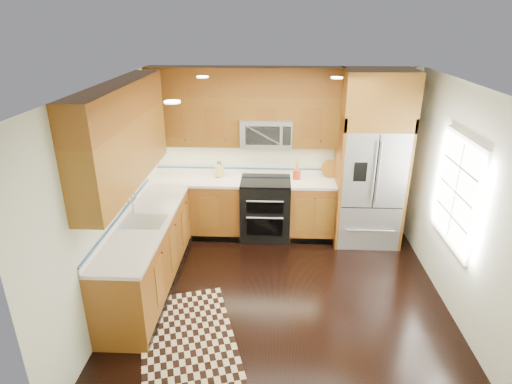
{
  "coord_description": "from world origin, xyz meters",
  "views": [
    {
      "loc": [
        -0.12,
        -4.42,
        3.27
      ],
      "look_at": [
        -0.35,
        0.6,
        1.19
      ],
      "focal_mm": 30.0,
      "sensor_mm": 36.0,
      "label": 1
    }
  ],
  "objects_px": {
    "refrigerator": "(371,160)",
    "rug": "(188,338)",
    "utensil_crock": "(297,172)",
    "knife_block": "(219,170)",
    "range": "(265,209)"
  },
  "relations": [
    {
      "from": "refrigerator",
      "to": "rug",
      "type": "relative_size",
      "value": 1.58
    },
    {
      "from": "rug",
      "to": "refrigerator",
      "type": "bearing_deg",
      "value": 28.72
    },
    {
      "from": "rug",
      "to": "utensil_crock",
      "type": "relative_size",
      "value": 5.07
    },
    {
      "from": "refrigerator",
      "to": "knife_block",
      "type": "distance_m",
      "value": 2.3
    },
    {
      "from": "refrigerator",
      "to": "utensil_crock",
      "type": "height_order",
      "value": "refrigerator"
    },
    {
      "from": "refrigerator",
      "to": "knife_block",
      "type": "height_order",
      "value": "refrigerator"
    },
    {
      "from": "range",
      "to": "refrigerator",
      "type": "bearing_deg",
      "value": -1.4
    },
    {
      "from": "rug",
      "to": "utensil_crock",
      "type": "distance_m",
      "value": 2.99
    },
    {
      "from": "range",
      "to": "utensil_crock",
      "type": "xyz_separation_m",
      "value": [
        0.47,
        0.08,
        0.58
      ]
    },
    {
      "from": "knife_block",
      "to": "utensil_crock",
      "type": "height_order",
      "value": "utensil_crock"
    },
    {
      "from": "range",
      "to": "knife_block",
      "type": "bearing_deg",
      "value": 168.07
    },
    {
      "from": "knife_block",
      "to": "utensil_crock",
      "type": "relative_size",
      "value": 0.76
    },
    {
      "from": "rug",
      "to": "utensil_crock",
      "type": "height_order",
      "value": "utensil_crock"
    },
    {
      "from": "range",
      "to": "utensil_crock",
      "type": "bearing_deg",
      "value": 10.12
    },
    {
      "from": "range",
      "to": "rug",
      "type": "relative_size",
      "value": 0.57
    }
  ]
}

